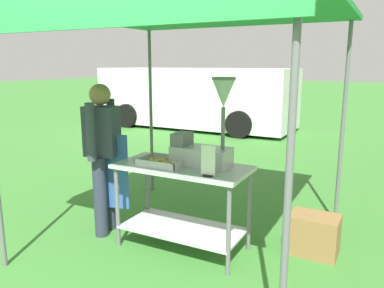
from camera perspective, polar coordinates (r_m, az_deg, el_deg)
name	(u,v)px	position (r m, az deg, el deg)	size (l,w,h in m)	color
ground_plane	(304,151)	(8.46, 16.41, -0.94)	(70.00, 70.00, 0.00)	#3D7F33
stall_canopy	(187,17)	(3.64, -0.79, 18.45)	(2.73, 2.63, 2.30)	slate
donut_cart	(182,190)	(3.73, -1.44, -6.83)	(1.29, 0.63, 0.85)	#B7B7BC
donut_tray	(162,163)	(3.68, -4.48, -2.82)	(0.44, 0.33, 0.07)	#B7B7BC
donut_fryer	(205,139)	(3.59, 1.99, 0.78)	(0.61, 0.28, 0.84)	#B7B7BC
menu_sign	(208,163)	(3.28, 2.43, -2.85)	(0.13, 0.05, 0.28)	black
vendor	(103,151)	(4.12, -13.13, -1.09)	(0.47, 0.54, 1.61)	#2D3347
supply_crate	(314,234)	(3.96, 17.76, -12.74)	(0.46, 0.34, 0.39)	olive
van_white	(196,97)	(11.02, 0.58, 7.05)	(5.60, 2.15, 1.69)	white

